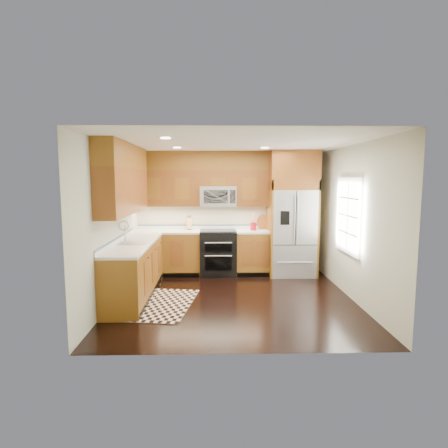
{
  "coord_description": "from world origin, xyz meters",
  "views": [
    {
      "loc": [
        -0.31,
        -6.13,
        2.03
      ],
      "look_at": [
        -0.15,
        0.6,
        1.21
      ],
      "focal_mm": 30.0,
      "sensor_mm": 36.0,
      "label": 1
    }
  ],
  "objects_px": {
    "refrigerator": "(292,214)",
    "rug": "(161,304)",
    "utensil_crock": "(253,225)",
    "range": "(218,253)",
    "knife_block": "(189,224)"
  },
  "relations": [
    {
      "from": "range",
      "to": "rug",
      "type": "xyz_separation_m",
      "value": [
        -0.95,
        -1.91,
        -0.46
      ]
    },
    {
      "from": "range",
      "to": "refrigerator",
      "type": "relative_size",
      "value": 0.36
    },
    {
      "from": "refrigerator",
      "to": "knife_block",
      "type": "distance_m",
      "value": 2.2
    },
    {
      "from": "range",
      "to": "refrigerator",
      "type": "height_order",
      "value": "refrigerator"
    },
    {
      "from": "range",
      "to": "refrigerator",
      "type": "bearing_deg",
      "value": -1.4
    },
    {
      "from": "refrigerator",
      "to": "rug",
      "type": "distance_m",
      "value": 3.38
    },
    {
      "from": "range",
      "to": "knife_block",
      "type": "relative_size",
      "value": 3.09
    },
    {
      "from": "knife_block",
      "to": "range",
      "type": "bearing_deg",
      "value": -17.88
    },
    {
      "from": "rug",
      "to": "utensil_crock",
      "type": "xyz_separation_m",
      "value": [
        1.7,
        1.96,
        1.06
      ]
    },
    {
      "from": "knife_block",
      "to": "utensil_crock",
      "type": "bearing_deg",
      "value": -6.33
    },
    {
      "from": "knife_block",
      "to": "utensil_crock",
      "type": "xyz_separation_m",
      "value": [
        1.37,
        -0.15,
        -0.0
      ]
    },
    {
      "from": "refrigerator",
      "to": "knife_block",
      "type": "relative_size",
      "value": 8.51
    },
    {
      "from": "refrigerator",
      "to": "knife_block",
      "type": "bearing_deg",
      "value": 173.71
    },
    {
      "from": "rug",
      "to": "range",
      "type": "bearing_deg",
      "value": 71.63
    },
    {
      "from": "rug",
      "to": "knife_block",
      "type": "xyz_separation_m",
      "value": [
        0.32,
        2.11,
        1.06
      ]
    }
  ]
}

